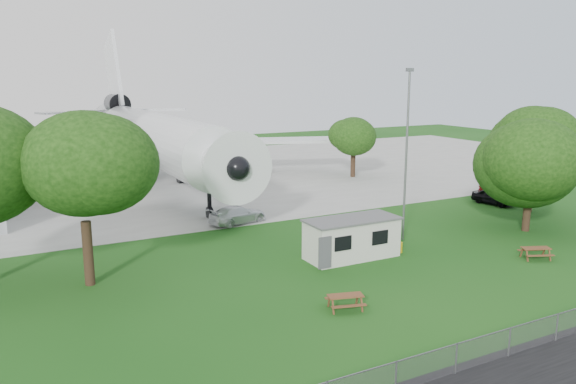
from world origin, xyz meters
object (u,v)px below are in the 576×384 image
site_cabin (352,238)px  picnic_east (535,259)px  airliner (153,136)px  picnic_west (345,309)px

site_cabin → picnic_east: bearing=-29.5°
airliner → site_cabin: (4.63, -31.30, -3.96)m
picnic_west → picnic_east: (15.30, 0.91, 0.00)m
airliner → picnic_west: size_ratio=26.52×
picnic_east → picnic_west: bearing=-153.4°
airliner → site_cabin: bearing=-81.6°
site_cabin → picnic_west: bearing=-126.5°
picnic_east → airliner: bearing=135.1°
airliner → picnic_west: 38.42m
site_cabin → picnic_east: size_ratio=3.76×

